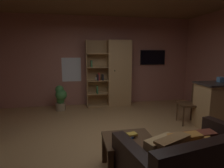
{
  "coord_description": "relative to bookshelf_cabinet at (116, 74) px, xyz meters",
  "views": [
    {
      "loc": [
        -0.68,
        -3.13,
        1.65
      ],
      "look_at": [
        0.0,
        0.4,
        1.05
      ],
      "focal_mm": 29.95,
      "sensor_mm": 36.0,
      "label": 1
    }
  ],
  "objects": [
    {
      "name": "dining_chair",
      "position": [
        1.41,
        -1.89,
        -0.48
      ],
      "size": [
        0.47,
        0.47,
        0.92
      ],
      "color": "#4C331E",
      "rests_on": "ground"
    },
    {
      "name": "floor",
      "position": [
        -0.55,
        -2.57,
        -1.02
      ],
      "size": [
        6.2,
        5.62,
        0.02
      ],
      "primitive_type": "cube",
      "color": "#A37A4C",
      "rests_on": "ground"
    },
    {
      "name": "table_book_0",
      "position": [
        -0.54,
        -3.34,
        -0.52
      ],
      "size": [
        0.15,
        0.13,
        0.03
      ],
      "primitive_type": "cube",
      "rotation": [
        0.0,
        0.0,
        0.16
      ],
      "color": "#2D4C8C",
      "rests_on": "coffee_table"
    },
    {
      "name": "coffee_table",
      "position": [
        -0.53,
        -3.35,
        -0.62
      ],
      "size": [
        0.69,
        0.59,
        0.48
      ],
      "color": "#4C331E",
      "rests_on": "ground"
    },
    {
      "name": "wall_back",
      "position": [
        -0.55,
        0.27,
        0.38
      ],
      "size": [
        6.32,
        0.06,
        2.77
      ],
      "primitive_type": "cube",
      "color": "#AD7060",
      "rests_on": "ground"
    },
    {
      "name": "tissue_box",
      "position": [
        1.91,
        -2.14,
        0.06
      ],
      "size": [
        0.13,
        0.13,
        0.11
      ],
      "primitive_type": "cube",
      "rotation": [
        0.0,
        0.0,
        -0.09
      ],
      "color": "#598CBF",
      "rests_on": "kitchen_bar_counter"
    },
    {
      "name": "leather_couch",
      "position": [
        0.09,
        -3.89,
        -0.7
      ],
      "size": [
        1.82,
        1.26,
        0.84
      ],
      "color": "black",
      "rests_on": "ground"
    },
    {
      "name": "potted_floor_plant",
      "position": [
        -1.69,
        -0.26,
        -0.62
      ],
      "size": [
        0.33,
        0.35,
        0.73
      ],
      "color": "#9E896B",
      "rests_on": "ground"
    },
    {
      "name": "window_pane_back",
      "position": [
        -1.37,
        0.24,
        0.13
      ],
      "size": [
        0.59,
        0.01,
        0.74
      ],
      "primitive_type": "cube",
      "color": "white"
    },
    {
      "name": "wall_mounted_tv",
      "position": [
        1.29,
        0.21,
        0.49
      ],
      "size": [
        0.85,
        0.06,
        0.48
      ],
      "color": "black"
    },
    {
      "name": "table_book_1",
      "position": [
        -0.48,
        -3.32,
        -0.49
      ],
      "size": [
        0.15,
        0.13,
        0.03
      ],
      "primitive_type": "cube",
      "rotation": [
        0.0,
        0.0,
        0.21
      ],
      "color": "gold",
      "rests_on": "coffee_table"
    },
    {
      "name": "bookshelf_cabinet",
      "position": [
        0.0,
        0.0,
        0.0
      ],
      "size": [
        1.38,
        0.41,
        2.03
      ],
      "color": "tan",
      "rests_on": "ground"
    }
  ]
}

